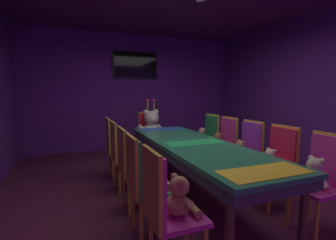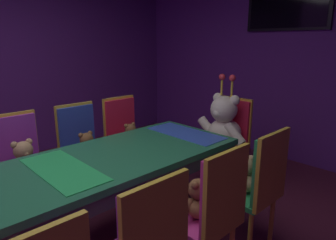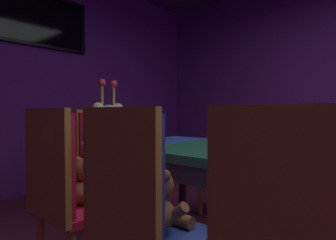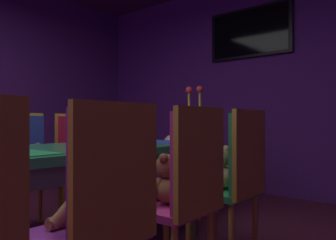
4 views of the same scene
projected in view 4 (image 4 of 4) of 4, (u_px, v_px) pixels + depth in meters
wall_back at (253, 84)px, 4.30m from camera, size 5.20×0.12×2.80m
banquet_table at (0, 167)px, 1.84m from camera, size 0.90×2.91×0.75m
chair_left_3 at (25, 158)px, 2.84m from camera, size 0.42×0.41×0.98m
teddy_left_3 at (34, 162)px, 2.74m from camera, size 0.22×0.29×0.27m
chair_left_4 at (78, 153)px, 3.26m from camera, size 0.42×0.41×0.98m
teddy_left_4 at (87, 157)px, 3.17m from camera, size 0.21×0.27×0.26m
chair_right_2 at (104, 202)px, 1.29m from camera, size 0.42×0.41×0.98m
teddy_right_2 at (82, 203)px, 1.38m from camera, size 0.21×0.28×0.26m
chair_right_3 at (188, 182)px, 1.72m from camera, size 0.42×0.41×0.98m
teddy_right_3 at (167, 182)px, 1.81m from camera, size 0.23×0.30×0.28m
chair_right_4 at (239, 170)px, 2.13m from camera, size 0.42×0.41×0.98m
teddy_right_4 at (219, 170)px, 2.22m from camera, size 0.23×0.30×0.29m
throne_chair at (201, 152)px, 3.38m from camera, size 0.41×0.42×0.98m
king_teddy_bear at (192, 141)px, 3.25m from camera, size 0.62×0.48×0.80m
wall_tv at (250, 33)px, 4.23m from camera, size 1.10×0.06×0.64m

